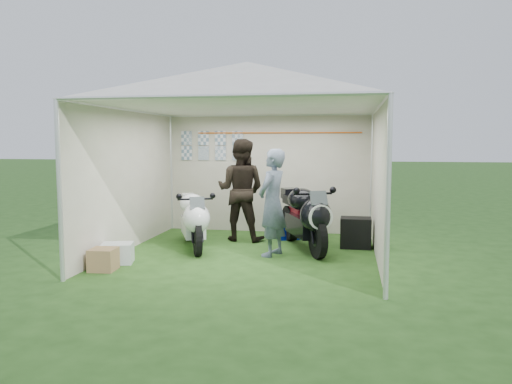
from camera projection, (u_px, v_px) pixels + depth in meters
ground at (248, 253)px, 7.96m from camera, size 80.00×80.00×0.00m
canopy_tent at (248, 90)px, 7.73m from camera, size 5.66×5.66×3.00m
motorcycle_white at (193, 218)px, 8.27m from camera, size 0.99×1.77×0.93m
motorcycle_black at (305, 215)px, 8.15m from camera, size 1.08×1.99×1.04m
paddock_stand at (289, 231)px, 9.12m from camera, size 0.49×0.41×0.31m
person_dark_jacket at (241, 190)px, 8.95m from camera, size 0.95×0.78×1.83m
person_blue_jacket at (272, 203)px, 7.72m from camera, size 0.57×0.70×1.67m
equipment_box at (356, 233)px, 8.38m from camera, size 0.51×0.41×0.51m
crate_0 at (117, 253)px, 7.31m from camera, size 0.52×0.45×0.29m
crate_1 at (103, 259)px, 6.89m from camera, size 0.37×0.37×0.31m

